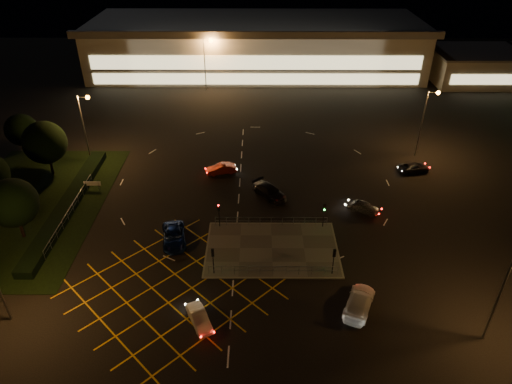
{
  "coord_description": "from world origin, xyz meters",
  "views": [
    {
      "loc": [
        0.42,
        -40.67,
        31.97
      ],
      "look_at": [
        0.22,
        6.46,
        2.0
      ],
      "focal_mm": 32.0,
      "sensor_mm": 36.0,
      "label": 1
    }
  ],
  "objects_px": {
    "signal_nw": "(219,210)",
    "signal_ne": "(324,210)",
    "car_left_blue": "(174,236)",
    "car_approach_white": "(359,302)",
    "car_right_silver": "(363,207)",
    "car_far_dkgrey": "(270,191)",
    "signal_sw": "(213,256)",
    "car_east_grey": "(414,168)",
    "car_circ_red": "(221,169)",
    "car_queue_white": "(199,318)",
    "signal_se": "(334,256)"
  },
  "relations": [
    {
      "from": "signal_ne",
      "to": "car_east_grey",
      "type": "xyz_separation_m",
      "value": [
        14.31,
        13.13,
        -1.75
      ]
    },
    {
      "from": "car_left_blue",
      "to": "car_far_dkgrey",
      "type": "distance_m",
      "value": 14.29
    },
    {
      "from": "signal_sw",
      "to": "signal_se",
      "type": "xyz_separation_m",
      "value": [
        12.0,
        0.0,
        0.0
      ]
    },
    {
      "from": "signal_se",
      "to": "car_left_blue",
      "type": "relative_size",
      "value": 0.58
    },
    {
      "from": "signal_sw",
      "to": "car_right_silver",
      "type": "relative_size",
      "value": 0.79
    },
    {
      "from": "car_left_blue",
      "to": "car_approach_white",
      "type": "bearing_deg",
      "value": -38.55
    },
    {
      "from": "car_queue_white",
      "to": "car_circ_red",
      "type": "height_order",
      "value": "car_circ_red"
    },
    {
      "from": "car_queue_white",
      "to": "car_left_blue",
      "type": "xyz_separation_m",
      "value": [
        -4.06,
        11.63,
        0.12
      ]
    },
    {
      "from": "signal_sw",
      "to": "car_east_grey",
      "type": "distance_m",
      "value": 33.79
    },
    {
      "from": "car_queue_white",
      "to": "car_approach_white",
      "type": "height_order",
      "value": "car_approach_white"
    },
    {
      "from": "signal_nw",
      "to": "signal_ne",
      "type": "height_order",
      "value": "same"
    },
    {
      "from": "signal_se",
      "to": "car_left_blue",
      "type": "xyz_separation_m",
      "value": [
        -16.84,
        5.22,
        -1.61
      ]
    },
    {
      "from": "car_left_blue",
      "to": "car_circ_red",
      "type": "relative_size",
      "value": 1.29
    },
    {
      "from": "car_far_dkgrey",
      "to": "car_approach_white",
      "type": "relative_size",
      "value": 0.96
    },
    {
      "from": "signal_nw",
      "to": "car_east_grey",
      "type": "distance_m",
      "value": 29.46
    },
    {
      "from": "car_queue_white",
      "to": "car_left_blue",
      "type": "bearing_deg",
      "value": 83.14
    },
    {
      "from": "signal_ne",
      "to": "car_left_blue",
      "type": "bearing_deg",
      "value": -170.65
    },
    {
      "from": "signal_ne",
      "to": "car_circ_red",
      "type": "xyz_separation_m",
      "value": [
        -12.67,
        12.51,
        -1.68
      ]
    },
    {
      "from": "signal_ne",
      "to": "car_left_blue",
      "type": "distance_m",
      "value": 17.14
    },
    {
      "from": "signal_sw",
      "to": "car_queue_white",
      "type": "height_order",
      "value": "signal_sw"
    },
    {
      "from": "car_far_dkgrey",
      "to": "signal_ne",
      "type": "bearing_deg",
      "value": -86.85
    },
    {
      "from": "car_circ_red",
      "to": "car_east_grey",
      "type": "bearing_deg",
      "value": 76.93
    },
    {
      "from": "signal_se",
      "to": "car_approach_white",
      "type": "height_order",
      "value": "signal_se"
    },
    {
      "from": "signal_se",
      "to": "car_queue_white",
      "type": "height_order",
      "value": "signal_se"
    },
    {
      "from": "signal_ne",
      "to": "car_left_blue",
      "type": "relative_size",
      "value": 0.58
    },
    {
      "from": "signal_nw",
      "to": "car_right_silver",
      "type": "height_order",
      "value": "signal_nw"
    },
    {
      "from": "car_left_blue",
      "to": "car_far_dkgrey",
      "type": "bearing_deg",
      "value": 30.14
    },
    {
      "from": "car_right_silver",
      "to": "car_circ_red",
      "type": "relative_size",
      "value": 0.95
    },
    {
      "from": "signal_sw",
      "to": "car_approach_white",
      "type": "bearing_deg",
      "value": 161.75
    },
    {
      "from": "signal_se",
      "to": "car_circ_red",
      "type": "distance_m",
      "value": 24.16
    },
    {
      "from": "car_far_dkgrey",
      "to": "car_approach_white",
      "type": "xyz_separation_m",
      "value": [
        7.9,
        -19.17,
        0.03
      ]
    },
    {
      "from": "signal_nw",
      "to": "car_right_silver",
      "type": "bearing_deg",
      "value": 10.68
    },
    {
      "from": "signal_se",
      "to": "signal_nw",
      "type": "relative_size",
      "value": 1.0
    },
    {
      "from": "car_far_dkgrey",
      "to": "car_queue_white",
      "type": "bearing_deg",
      "value": -147.05
    },
    {
      "from": "car_left_blue",
      "to": "car_right_silver",
      "type": "distance_m",
      "value": 22.96
    },
    {
      "from": "car_circ_red",
      "to": "car_far_dkgrey",
      "type": "bearing_deg",
      "value": 33.88
    },
    {
      "from": "car_left_blue",
      "to": "car_circ_red",
      "type": "distance_m",
      "value": 15.84
    },
    {
      "from": "signal_sw",
      "to": "car_left_blue",
      "type": "xyz_separation_m",
      "value": [
        -4.84,
        5.22,
        -1.61
      ]
    },
    {
      "from": "signal_sw",
      "to": "car_far_dkgrey",
      "type": "relative_size",
      "value": 0.61
    },
    {
      "from": "signal_sw",
      "to": "signal_ne",
      "type": "height_order",
      "value": "same"
    },
    {
      "from": "car_circ_red",
      "to": "car_approach_white",
      "type": "bearing_deg",
      "value": 15.68
    },
    {
      "from": "signal_sw",
      "to": "car_queue_white",
      "type": "bearing_deg",
      "value": 83.08
    },
    {
      "from": "signal_ne",
      "to": "car_queue_white",
      "type": "distance_m",
      "value": 19.33
    },
    {
      "from": "signal_nw",
      "to": "signal_ne",
      "type": "bearing_deg",
      "value": 0.0
    },
    {
      "from": "car_queue_white",
      "to": "car_approach_white",
      "type": "bearing_deg",
      "value": -18.88
    },
    {
      "from": "signal_sw",
      "to": "car_circ_red",
      "type": "distance_m",
      "value": 20.58
    },
    {
      "from": "car_far_dkgrey",
      "to": "signal_sw",
      "type": "bearing_deg",
      "value": -151.47
    },
    {
      "from": "signal_sw",
      "to": "signal_se",
      "type": "height_order",
      "value": "same"
    },
    {
      "from": "signal_nw",
      "to": "car_left_blue",
      "type": "bearing_deg",
      "value": -150.2
    },
    {
      "from": "signal_se",
      "to": "car_far_dkgrey",
      "type": "height_order",
      "value": "signal_se"
    }
  ]
}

